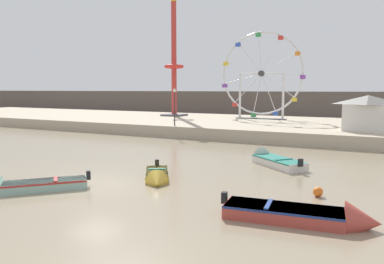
# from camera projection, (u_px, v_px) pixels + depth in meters

# --- Properties ---
(ground_plane) EXTENTS (240.00, 240.00, 0.00)m
(ground_plane) POSITION_uv_depth(u_px,v_px,m) (95.00, 184.00, 18.72)
(ground_plane) COLOR gray
(quay_promenade) EXTENTS (110.00, 19.27, 1.12)m
(quay_promenade) POSITION_uv_depth(u_px,v_px,m) (256.00, 126.00, 42.55)
(quay_promenade) COLOR #B7A88E
(quay_promenade) RESTS_ON ground_plane
(distant_town_skyline) EXTENTS (140.00, 3.00, 4.40)m
(distant_town_skyline) POSITION_uv_depth(u_px,v_px,m) (291.00, 106.00, 58.26)
(distant_town_skyline) COLOR #564C47
(distant_town_skyline) RESTS_ON ground_plane
(motorboat_mustard_yellow) EXTENTS (2.98, 3.79, 1.12)m
(motorboat_mustard_yellow) POSITION_uv_depth(u_px,v_px,m) (157.00, 177.00, 19.50)
(motorboat_mustard_yellow) COLOR gold
(motorboat_mustard_yellow) RESTS_ON ground_plane
(motorboat_white_red_stripe) EXTENTS (4.63, 4.18, 1.36)m
(motorboat_white_red_stripe) POSITION_uv_depth(u_px,v_px,m) (270.00, 160.00, 23.82)
(motorboat_white_red_stripe) COLOR silver
(motorboat_white_red_stripe) RESTS_ON ground_plane
(motorboat_seafoam) EXTENTS (4.19, 4.30, 1.16)m
(motorboat_seafoam) POSITION_uv_depth(u_px,v_px,m) (26.00, 186.00, 17.47)
(motorboat_seafoam) COLOR #93BCAD
(motorboat_seafoam) RESTS_ON ground_plane
(motorboat_faded_red) EXTENTS (5.64, 2.04, 1.37)m
(motorboat_faded_red) POSITION_uv_depth(u_px,v_px,m) (312.00, 216.00, 13.27)
(motorboat_faded_red) COLOR #B24238
(motorboat_faded_red) RESTS_ON ground_plane
(ferris_wheel_white_frame) EXTENTS (10.30, 1.20, 10.61)m
(ferris_wheel_white_frame) POSITION_uv_depth(u_px,v_px,m) (261.00, 75.00, 45.40)
(ferris_wheel_white_frame) COLOR silver
(ferris_wheel_white_frame) RESTS_ON quay_promenade
(drop_tower_red_tower) EXTENTS (2.80, 2.80, 15.98)m
(drop_tower_red_tower) POSITION_uv_depth(u_px,v_px,m) (174.00, 66.00, 50.35)
(drop_tower_red_tower) COLOR #BC332D
(drop_tower_red_tower) RESTS_ON quay_promenade
(carnival_booth_white_ticket) EXTENTS (4.38, 2.88, 3.13)m
(carnival_booth_white_ticket) POSITION_uv_depth(u_px,v_px,m) (368.00, 112.00, 32.38)
(carnival_booth_white_ticket) COLOR silver
(carnival_booth_white_ticket) RESTS_ON quay_promenade
(promenade_lamp_near) EXTENTS (0.32, 0.32, 3.67)m
(promenade_lamp_near) POSITION_uv_depth(u_px,v_px,m) (174.00, 102.00, 37.09)
(promenade_lamp_near) COLOR #2D2D33
(promenade_lamp_near) RESTS_ON quay_promenade
(mooring_buoy_orange) EXTENTS (0.44, 0.44, 0.44)m
(mooring_buoy_orange) POSITION_uv_depth(u_px,v_px,m) (318.00, 192.00, 16.57)
(mooring_buoy_orange) COLOR orange
(mooring_buoy_orange) RESTS_ON ground_plane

